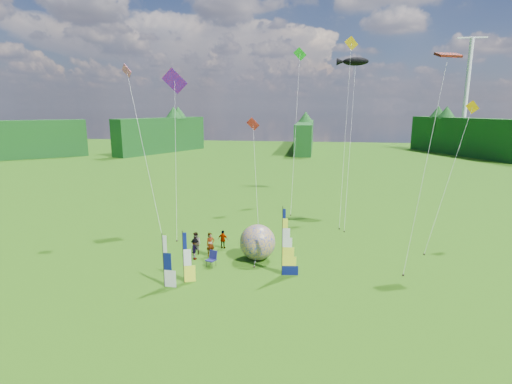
# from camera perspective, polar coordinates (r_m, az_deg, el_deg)

# --- Properties ---
(ground) EXTENTS (220.00, 220.00, 0.00)m
(ground) POSITION_cam_1_polar(r_m,az_deg,el_deg) (25.39, 0.92, -14.22)
(ground) COLOR #487A16
(ground) RESTS_ON ground
(treeline_ring) EXTENTS (210.00, 210.00, 8.00)m
(treeline_ring) POSITION_cam_1_polar(r_m,az_deg,el_deg) (23.89, 0.96, -5.59)
(treeline_ring) COLOR #144914
(treeline_ring) RESTS_ON ground
(turbine_right) EXTENTS (8.00, 1.20, 30.00)m
(turbine_right) POSITION_cam_1_polar(r_m,az_deg,el_deg) (131.51, 27.84, 12.37)
(turbine_right) COLOR silver
(turbine_right) RESTS_ON ground
(feather_banner_main) EXTENTS (1.27, 0.24, 4.68)m
(feather_banner_main) POSITION_cam_1_polar(r_m,az_deg,el_deg) (27.01, 3.77, -7.20)
(feather_banner_main) COLOR #0A1356
(feather_banner_main) RESTS_ON ground
(side_banner_left) EXTENTS (0.93, 0.41, 3.41)m
(side_banner_left) POSITION_cam_1_polar(r_m,az_deg,el_deg) (26.49, -10.35, -9.23)
(side_banner_left) COLOR yellow
(side_banner_left) RESTS_ON ground
(side_banner_far) EXTENTS (1.02, 0.17, 3.43)m
(side_banner_far) POSITION_cam_1_polar(r_m,az_deg,el_deg) (26.18, -13.10, -9.61)
(side_banner_far) COLOR white
(side_banner_far) RESTS_ON ground
(bol_inflatable) EXTENTS (3.26, 3.26, 2.68)m
(bol_inflatable) POSITION_cam_1_polar(r_m,az_deg,el_deg) (30.02, 0.23, -7.19)
(bol_inflatable) COLOR navy
(bol_inflatable) RESTS_ON ground
(spectator_a) EXTENTS (0.80, 0.77, 1.85)m
(spectator_a) POSITION_cam_1_polar(r_m,az_deg,el_deg) (31.01, -6.52, -7.45)
(spectator_a) COLOR #66594C
(spectator_a) RESTS_ON ground
(spectator_b) EXTENTS (0.94, 0.73, 1.74)m
(spectator_b) POSITION_cam_1_polar(r_m,az_deg,el_deg) (31.55, -8.55, -7.27)
(spectator_b) COLOR #66594C
(spectator_b) RESTS_ON ground
(spectator_c) EXTENTS (0.47, 1.07, 1.62)m
(spectator_c) POSITION_cam_1_polar(r_m,az_deg,el_deg) (30.53, -8.69, -8.06)
(spectator_c) COLOR #66594C
(spectator_c) RESTS_ON ground
(spectator_d) EXTENTS (0.93, 0.50, 1.51)m
(spectator_d) POSITION_cam_1_polar(r_m,az_deg,el_deg) (32.54, -4.73, -6.77)
(spectator_d) COLOR #66594C
(spectator_d) RESTS_ON ground
(camp_chair) EXTENTS (0.85, 0.85, 1.15)m
(camp_chair) POSITION_cam_1_polar(r_m,az_deg,el_deg) (29.12, -6.44, -9.50)
(camp_chair) COLOR #171851
(camp_chair) RESTS_ON ground
(kite_whale) EXTENTS (6.91, 15.57, 17.81)m
(kite_whale) POSITION_cam_1_polar(r_m,az_deg,el_deg) (41.94, 13.40, 8.56)
(kite_whale) COLOR black
(kite_whale) RESTS_ON ground
(kite_rainbow_delta) EXTENTS (6.76, 10.92, 15.67)m
(kite_rainbow_delta) POSITION_cam_1_polar(r_m,az_deg,el_deg) (36.61, -11.47, 6.50)
(kite_rainbow_delta) COLOR red
(kite_rainbow_delta) RESTS_ON ground
(kite_parafoil) EXTENTS (8.74, 10.67, 16.80)m
(kite_parafoil) POSITION_cam_1_polar(r_m,az_deg,el_deg) (30.52, 23.32, 5.74)
(kite_parafoil) COLOR #A51C0B
(kite_parafoil) RESTS_ON ground
(small_kite_red) EXTENTS (5.60, 11.66, 10.63)m
(small_kite_red) POSITION_cam_1_polar(r_m,az_deg,el_deg) (40.22, -0.07, 3.60)
(small_kite_red) COLOR red
(small_kite_red) RESTS_ON ground
(small_kite_orange) EXTENTS (5.19, 11.84, 19.06)m
(small_kite_orange) POSITION_cam_1_polar(r_m,az_deg,el_deg) (41.28, 12.73, 9.41)
(small_kite_orange) COLOR #FFAD0C
(small_kite_orange) RESTS_ON ground
(small_kite_yellow) EXTENTS (6.97, 8.54, 12.18)m
(small_kite_yellow) POSITION_cam_1_polar(r_m,az_deg,el_deg) (36.02, 25.96, 2.63)
(small_kite_yellow) COLOR #FFA600
(small_kite_yellow) RESTS_ON ground
(small_kite_pink) EXTENTS (10.12, 10.57, 15.37)m
(small_kite_pink) POSITION_cam_1_polar(r_m,az_deg,el_deg) (34.49, -15.61, 5.71)
(small_kite_pink) COLOR #F9588F
(small_kite_pink) RESTS_ON ground
(small_kite_green) EXTENTS (2.86, 13.52, 18.91)m
(small_kite_green) POSITION_cam_1_polar(r_m,az_deg,el_deg) (46.27, 5.70, 9.81)
(small_kite_green) COLOR #1ACC21
(small_kite_green) RESTS_ON ground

